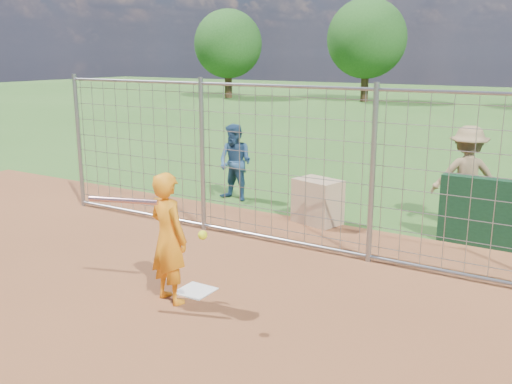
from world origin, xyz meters
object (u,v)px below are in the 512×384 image
Objects in this scene: batter at (168,238)px; bystander_c at (466,177)px; bystander_a at (235,163)px; equipment_bin at (318,201)px.

batter is 5.64m from bystander_c.
batter is 0.91× the size of bystander_c.
bystander_c reaches higher than batter.
bystander_a reaches higher than equipment_bin.
bystander_a is 0.89× the size of bystander_c.
bystander_a is at bearing -52.63° from batter.
equipment_bin is at bearing -78.50° from batter.
bystander_c is (4.46, 0.53, 0.10)m from bystander_a.
batter is 5.03m from bystander_a.
equipment_bin is at bearing -12.38° from bystander_a.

